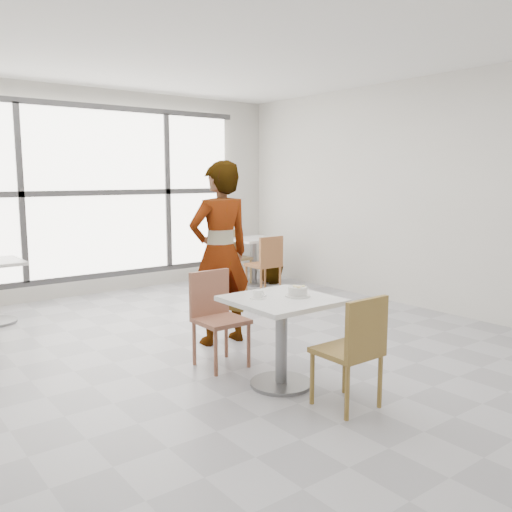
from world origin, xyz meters
TOP-DOWN VIEW (x-y plane):
  - floor at (0.00, 0.00)m, footprint 7.00×7.00m
  - ceiling at (0.00, 0.00)m, footprint 7.00×7.00m
  - wall_back at (0.00, 3.50)m, footprint 6.00×0.00m
  - wall_right at (3.00, 0.00)m, footprint 0.00×7.00m
  - window at (0.00, 3.44)m, footprint 4.60×0.07m
  - main_table at (-0.23, -0.95)m, footprint 0.80×0.80m
  - chair_near at (-0.11, -1.64)m, footprint 0.42×0.42m
  - chair_far at (-0.37, -0.17)m, footprint 0.42×0.42m
  - oatmeal_bowl at (-0.10, -0.99)m, footprint 0.21×0.21m
  - coffee_cup at (-0.40, -0.84)m, footprint 0.16×0.13m
  - person at (0.03, 0.35)m, footprint 0.72×0.50m
  - bg_table_right at (2.22, 2.63)m, footprint 0.70×0.70m
  - bg_chair_right_near at (1.89, 1.88)m, footprint 0.42×0.42m
  - bg_chair_right_far at (1.95, 2.85)m, footprint 0.42×0.42m
  - plant_right at (2.49, 2.51)m, footprint 0.43×0.43m

SIDE VIEW (x-z plane):
  - floor at x=0.00m, z-range 0.00..0.00m
  - plant_right at x=2.49m, z-range 0.00..0.70m
  - bg_table_right at x=2.22m, z-range 0.11..0.86m
  - chair_near at x=-0.11m, z-range 0.07..0.94m
  - chair_far at x=-0.37m, z-range 0.07..0.94m
  - bg_chair_right_near at x=1.89m, z-range 0.07..0.94m
  - bg_chair_right_far at x=1.95m, z-range 0.07..0.94m
  - main_table at x=-0.23m, z-range 0.15..0.90m
  - coffee_cup at x=-0.40m, z-range 0.75..0.81m
  - oatmeal_bowl at x=-0.10m, z-range 0.75..0.84m
  - person at x=0.03m, z-range 0.00..1.89m
  - window at x=0.00m, z-range 0.24..2.76m
  - wall_back at x=0.00m, z-range -1.50..4.50m
  - wall_right at x=3.00m, z-range -2.00..5.00m
  - ceiling at x=0.00m, z-range 3.00..3.00m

